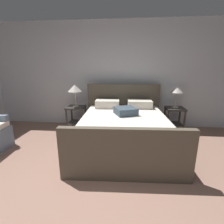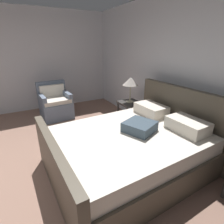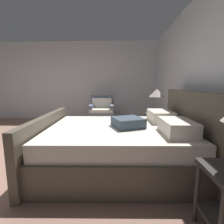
{
  "view_description": "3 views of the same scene",
  "coord_description": "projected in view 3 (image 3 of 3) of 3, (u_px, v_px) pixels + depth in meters",
  "views": [
    {
      "loc": [
        0.44,
        -1.2,
        1.53
      ],
      "look_at": [
        0.16,
        1.88,
        0.7
      ],
      "focal_mm": 25.99,
      "sensor_mm": 36.0,
      "label": 1
    },
    {
      "loc": [
        2.28,
        0.55,
        1.83
      ],
      "look_at": [
        0.04,
        1.76,
        0.83
      ],
      "focal_mm": 28.51,
      "sensor_mm": 36.0,
      "label": 2
    },
    {
      "loc": [
        2.88,
        1.9,
        1.24
      ],
      "look_at": [
        0.03,
        1.76,
        0.78
      ],
      "focal_mm": 27.22,
      "sensor_mm": 36.0,
      "label": 3
    }
  ],
  "objects": [
    {
      "name": "wall_back",
      "position": [
        200.0,
        78.0,
        2.75
      ],
      "size": [
        6.37,
        0.12,
        2.7
      ],
      "primitive_type": "cube",
      "color": "silver",
      "rests_on": "ground"
    },
    {
      "name": "ground_plane",
      "position": [
        17.0,
        153.0,
        3.13
      ],
      "size": [
        6.25,
        6.27,
        0.02
      ],
      "primitive_type": "cube",
      "color": "#896556"
    },
    {
      "name": "wall_side_left",
      "position": [
        67.0,
        81.0,
        6.05
      ],
      "size": [
        0.12,
        6.39,
        2.7
      ],
      "primitive_type": "cube",
      "color": "silver",
      "rests_on": "ground"
    },
    {
      "name": "nightstand_left",
      "position": [
        156.0,
        123.0,
        3.75
      ],
      "size": [
        0.44,
        0.44,
        0.6
      ],
      "color": "#312F2D",
      "rests_on": "ground"
    },
    {
      "name": "bed",
      "position": [
        121.0,
        144.0,
        2.59
      ],
      "size": [
        1.92,
        2.33,
        1.15
      ],
      "color": "brown",
      "rests_on": "ground"
    },
    {
      "name": "table_lamp_left",
      "position": [
        157.0,
        94.0,
        3.65
      ],
      "size": [
        0.34,
        0.34,
        0.55
      ],
      "color": "#B7B293",
      "rests_on": "nightstand_left"
    },
    {
      "name": "armchair",
      "position": [
        102.0,
        114.0,
        5.23
      ],
      "size": [
        0.77,
        0.76,
        0.9
      ],
      "color": "slate",
      "rests_on": "ground"
    }
  ]
}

